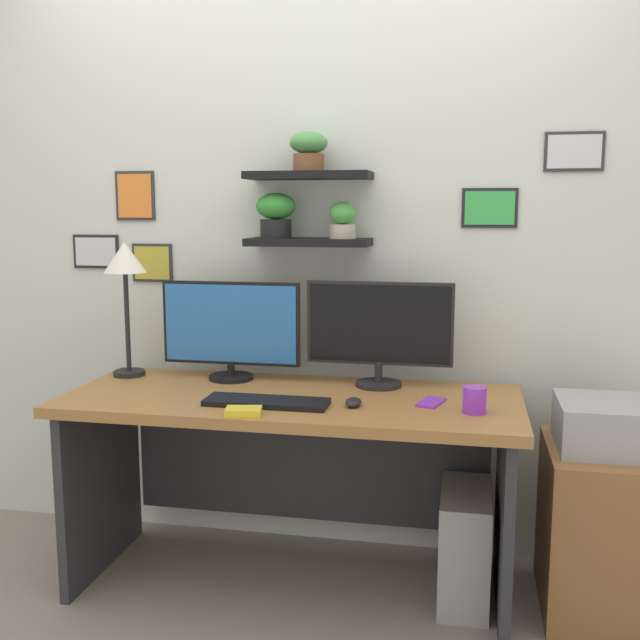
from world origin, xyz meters
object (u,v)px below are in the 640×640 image
object	(u,v)px
scissors_tray	(244,411)
drawer_cabinet	(607,530)
desk_lamp	(125,269)
monitor_right	(379,330)
printer	(613,426)
computer_tower_right	(465,545)
coffee_mug	(475,400)
keyboard	(267,402)
computer_mouse	(353,402)
cell_phone	(431,402)
desk	(295,445)
monitor_left	(231,328)

from	to	relation	value
scissors_tray	drawer_cabinet	size ratio (longest dim) A/B	0.20
desk_lamp	scissors_tray	bearing A→B (deg)	-36.35
monitor_right	printer	world-z (taller)	monitor_right
scissors_tray	monitor_right	bearing A→B (deg)	51.37
scissors_tray	computer_tower_right	bearing A→B (deg)	22.87
desk_lamp	coffee_mug	distance (m)	1.49
scissors_tray	drawer_cabinet	xyz separation A→B (m)	(1.24, 0.33, -0.46)
coffee_mug	printer	distance (m)	0.51
keyboard	drawer_cabinet	bearing A→B (deg)	9.09
computer_mouse	cell_phone	bearing A→B (deg)	18.69
desk	printer	bearing A→B (deg)	-0.24
cell_phone	coffee_mug	bearing A→B (deg)	-15.21
computer_mouse	cell_phone	size ratio (longest dim) A/B	0.64
desk_lamp	coffee_mug	xyz separation A→B (m)	(1.40, -0.30, -0.40)
keyboard	drawer_cabinet	world-z (taller)	keyboard
computer_tower_right	monitor_left	bearing A→B (deg)	169.08
desk_lamp	drawer_cabinet	bearing A→B (deg)	-4.27
monitor_left	drawer_cabinet	xyz separation A→B (m)	(1.45, -0.17, -0.66)
desk	computer_mouse	xyz separation A→B (m)	(0.25, -0.16, 0.22)
computer_tower_right	keyboard	bearing A→B (deg)	-166.00
monitor_left	scissors_tray	xyz separation A→B (m)	(0.20, -0.50, -0.20)
scissors_tray	desk_lamp	bearing A→B (deg)	143.65
desk_lamp	cell_phone	world-z (taller)	desk_lamp
keyboard	computer_tower_right	bearing A→B (deg)	14.00
scissors_tray	cell_phone	bearing A→B (deg)	23.59
monitor_right	scissors_tray	distance (m)	0.67
desk	scissors_tray	bearing A→B (deg)	-106.04
desk	monitor_right	bearing A→B (deg)	28.24
computer_mouse	scissors_tray	distance (m)	0.39
desk_lamp	computer_mouse	bearing A→B (deg)	-16.59
desk	printer	size ratio (longest dim) A/B	4.44
printer	monitor_left	bearing A→B (deg)	173.43
cell_phone	printer	bearing A→B (deg)	22.01
desk_lamp	scissors_tray	distance (m)	0.90
coffee_mug	printer	bearing A→B (deg)	17.92
computer_mouse	computer_tower_right	size ratio (longest dim) A/B	0.22
scissors_tray	printer	xyz separation A→B (m)	(1.24, 0.33, -0.07)
desk_lamp	keyboard	bearing A→B (deg)	-25.96
computer_tower_right	computer_mouse	bearing A→B (deg)	-161.05
computer_mouse	drawer_cabinet	bearing A→B (deg)	9.74
keyboard	scissors_tray	bearing A→B (deg)	-106.83
coffee_mug	computer_tower_right	xyz separation A→B (m)	(-0.02, 0.14, -0.59)
desk_lamp	printer	xyz separation A→B (m)	(1.88, -0.14, -0.50)
keyboard	computer_mouse	size ratio (longest dim) A/B	4.89
computer_mouse	desk_lamp	distance (m)	1.12
monitor_right	drawer_cabinet	world-z (taller)	monitor_right
monitor_left	scissors_tray	distance (m)	0.57
desk	coffee_mug	xyz separation A→B (m)	(0.67, -0.16, 0.25)
computer_mouse	printer	world-z (taller)	computer_mouse
keyboard	scissors_tray	world-z (taller)	scissors_tray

